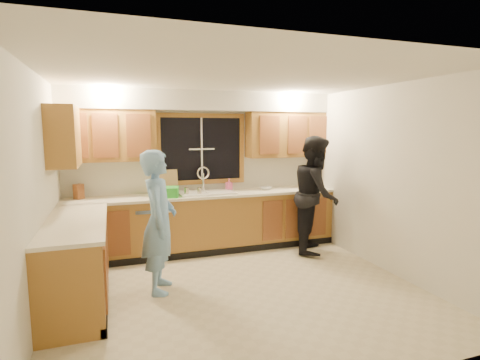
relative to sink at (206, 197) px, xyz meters
The scene contains 26 objects.
floor 1.82m from the sink, 90.00° to the right, with size 4.20×4.20×0.00m, color beige.
ceiling 2.29m from the sink, 90.00° to the right, with size 4.20×4.20×0.00m, color white.
wall_back 0.49m from the sink, 90.00° to the left, with size 4.20×4.20×0.00m, color silver.
wall_left 2.67m from the sink, 142.62° to the right, with size 3.80×3.80×0.00m, color silver.
wall_right 2.67m from the sink, 37.38° to the right, with size 3.80×3.80×0.00m, color silver.
base_cabinets_back 0.42m from the sink, 90.00° to the right, with size 4.20×0.60×0.88m, color #A5722F.
base_cabinets_left 2.23m from the sink, 145.12° to the right, with size 0.60×1.90×0.88m, color #A5722F.
countertop_back 0.04m from the sink, 90.00° to the right, with size 4.20×0.63×0.04m, color #F4E9CD.
countertop_left 2.18m from the sink, 144.90° to the right, with size 0.63×1.90×0.04m, color #F4E9CD.
upper_cabinets_left 1.72m from the sink, behind, with size 1.35×0.33×0.75m, color #A5722F.
upper_cabinets_right 1.72m from the sink, ahead, with size 1.35×0.33×0.75m, color #A5722F.
upper_cabinets_return 2.21m from the sink, 165.94° to the right, with size 0.33×0.90×0.75m, color #A5722F.
soffit 1.49m from the sink, 90.00° to the left, with size 4.20×0.35×0.30m, color beige.
window_frame 0.79m from the sink, 90.00° to the left, with size 1.44×0.03×1.14m.
sink is the anchor object (origin of this frame).
dishwasher 0.96m from the sink, behind, with size 0.60×0.56×0.82m, color white.
stove 2.60m from the sink, 134.61° to the right, with size 0.58×0.75×0.90m, color white.
man 1.56m from the sink, 124.71° to the right, with size 0.61×0.40×1.68m, color #75A9DE.
woman 1.72m from the sink, 19.75° to the right, with size 0.88×0.69×1.82m, color black.
knife_block 1.86m from the sink, behind, with size 0.12×0.10×0.22m, color brown.
cutting_board 0.63m from the sink, 163.63° to the left, with size 0.28×0.02×0.38m, color tan.
dish_crate 0.65m from the sink, 168.78° to the right, with size 0.31×0.29×0.15m, color green.
soap_bottle 0.47m from the sink, 19.13° to the left, with size 0.09×0.09×0.20m, color #E45793.
bowl 1.02m from the sink, ahead, with size 0.20×0.20×0.05m, color silver.
can_left 0.37m from the sink, 163.54° to the right, with size 0.07×0.07×0.12m, color #BBAD90.
can_right 0.22m from the sink, 138.62° to the right, with size 0.06×0.06×0.11m, color #BBAD90.
Camera 1 is at (-1.39, -4.03, 1.90)m, focal length 28.00 mm.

